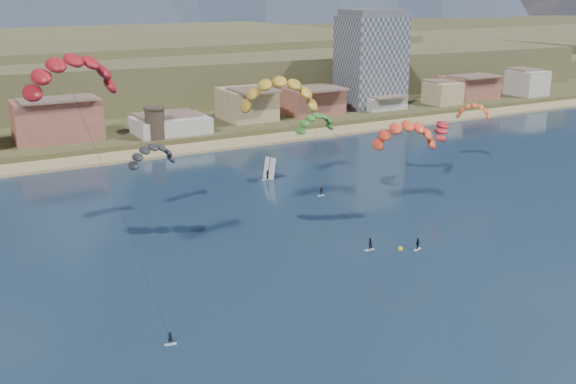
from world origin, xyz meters
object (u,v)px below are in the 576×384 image
at_px(kitesurfer_red, 71,69).
at_px(kitesurfer_green, 316,120).
at_px(apartment_tower, 371,59).
at_px(watchtower, 155,123).
at_px(kitesurfer_yellow, 280,89).
at_px(buoy, 400,249).
at_px(kitesurfer_orange, 406,130).
at_px(windsurfer, 268,173).

relative_size(kitesurfer_red, kitesurfer_green, 2.01).
height_order(apartment_tower, watchtower, apartment_tower).
xyz_separation_m(apartment_tower, kitesurfer_yellow, (-82.16, -88.13, 6.99)).
distance_m(kitesurfer_red, buoy, 57.67).
relative_size(apartment_tower, kitesurfer_green, 1.84).
relative_size(kitesurfer_orange, windsurfer, 4.46).
bearing_deg(kitesurfer_yellow, apartment_tower, 47.01).
relative_size(watchtower, windsurfer, 1.75).
xyz_separation_m(kitesurfer_orange, windsurfer, (-9.38, 34.76, -14.90)).
height_order(watchtower, buoy, watchtower).
bearing_deg(kitesurfer_green, kitesurfer_red, -145.69).
bearing_deg(kitesurfer_orange, kitesurfer_red, -170.41).
xyz_separation_m(apartment_tower, kitesurfer_red, (-117.10, -101.96, 13.59)).
distance_m(kitesurfer_orange, buoy, 22.32).
bearing_deg(buoy, apartment_tower, 56.57).
height_order(kitesurfer_red, windsurfer, kitesurfer_red).
relative_size(watchtower, kitesurfer_red, 0.25).
distance_m(kitesurfer_yellow, buoy, 32.31).
relative_size(apartment_tower, watchtower, 3.72).
bearing_deg(kitesurfer_orange, kitesurfer_yellow, 170.04).
relative_size(kitesurfer_yellow, kitesurfer_green, 1.71).
bearing_deg(watchtower, windsurfer, -75.23).
bearing_deg(watchtower, apartment_tower, 9.93).
bearing_deg(kitesurfer_yellow, windsurfer, 66.12).
height_order(watchtower, kitesurfer_orange, kitesurfer_orange).
bearing_deg(windsurfer, kitesurfer_red, -137.45).
distance_m(apartment_tower, kitesurfer_red, 155.86).
relative_size(apartment_tower, kitesurfer_orange, 1.46).
relative_size(apartment_tower, kitesurfer_red, 0.92).
distance_m(watchtower, windsurfer, 45.15).
height_order(kitesurfer_yellow, windsurfer, kitesurfer_yellow).
bearing_deg(buoy, windsurfer, 89.83).
xyz_separation_m(kitesurfer_red, kitesurfer_yellow, (34.94, 13.83, -6.61)).
height_order(kitesurfer_orange, kitesurfer_green, kitesurfer_orange).
xyz_separation_m(windsurfer, buoy, (-0.14, -46.66, -1.42)).
bearing_deg(watchtower, kitesurfer_red, -112.87).
xyz_separation_m(kitesurfer_red, kitesurfer_green, (57.15, 38.99, -17.98)).
bearing_deg(apartment_tower, kitesurfer_yellow, -132.99).
distance_m(kitesurfer_green, windsurfer, 15.68).
bearing_deg(kitesurfer_orange, buoy, -128.67).
relative_size(kitesurfer_green, buoy, 21.68).
height_order(apartment_tower, windsurfer, apartment_tower).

